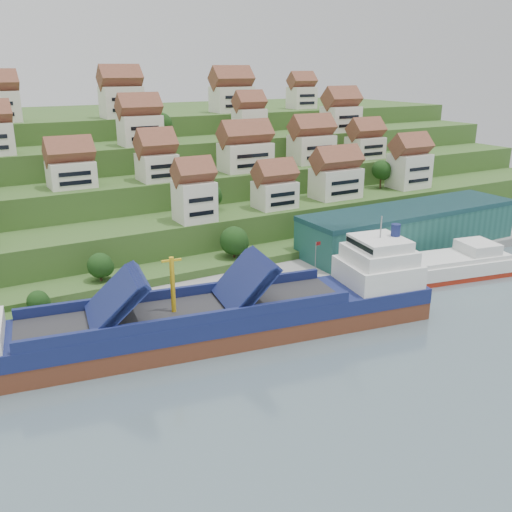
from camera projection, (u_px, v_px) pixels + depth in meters
ground at (267, 321)px, 107.35m from camera, size 300.00×300.00×0.00m
quay at (309, 274)px, 128.77m from camera, size 180.00×14.00×2.20m
hillside at (108, 177)px, 189.18m from camera, size 260.00×128.00×31.00m
hillside_village at (159, 149)px, 151.91m from camera, size 160.27×63.48×28.96m
hillside_trees at (160, 196)px, 136.20m from camera, size 144.17×62.53×30.18m
warehouse at (410, 227)px, 143.55m from camera, size 60.00×15.00×10.00m
flagpole at (316, 257)px, 121.93m from camera, size 1.28×0.16×8.00m
cargo_ship at (213, 320)px, 99.38m from camera, size 87.15×26.82×19.21m
second_ship at (453, 266)px, 129.99m from camera, size 29.30×15.41×8.08m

